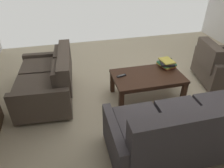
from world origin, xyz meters
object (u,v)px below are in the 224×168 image
at_px(armchair_side, 220,66).
at_px(book_stack, 167,63).
at_px(loveseat_near, 49,80).
at_px(coffee_table, 148,79).
at_px(sofa_main, 188,130).
at_px(tv_remote, 121,76).

height_order(armchair_side, book_stack, armchair_side).
relative_size(armchair_side, book_stack, 3.00).
height_order(loveseat_near, coffee_table, loveseat_near).
bearing_deg(sofa_main, loveseat_near, -43.84).
relative_size(loveseat_near, coffee_table, 1.23).
relative_size(sofa_main, tv_remote, 11.32).
xyz_separation_m(loveseat_near, coffee_table, (-1.59, 0.36, 0.02)).
xyz_separation_m(sofa_main, coffee_table, (0.04, -1.20, -0.00)).
bearing_deg(loveseat_near, tv_remote, 166.02).
relative_size(loveseat_near, armchair_side, 1.37).
relative_size(coffee_table, armchair_side, 1.12).
bearing_deg(book_stack, sofa_main, 74.55).
height_order(loveseat_near, armchair_side, loveseat_near).
distance_m(loveseat_near, coffee_table, 1.63).
bearing_deg(book_stack, coffee_table, 26.01).
bearing_deg(armchair_side, tv_remote, 2.09).
xyz_separation_m(loveseat_near, tv_remote, (-1.16, 0.29, 0.10)).
height_order(sofa_main, loveseat_near, sofa_main).
height_order(armchair_side, tv_remote, armchair_side).
distance_m(armchair_side, tv_remote, 1.92).
bearing_deg(coffee_table, armchair_side, -174.63).
xyz_separation_m(coffee_table, tv_remote, (0.43, -0.07, 0.07)).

